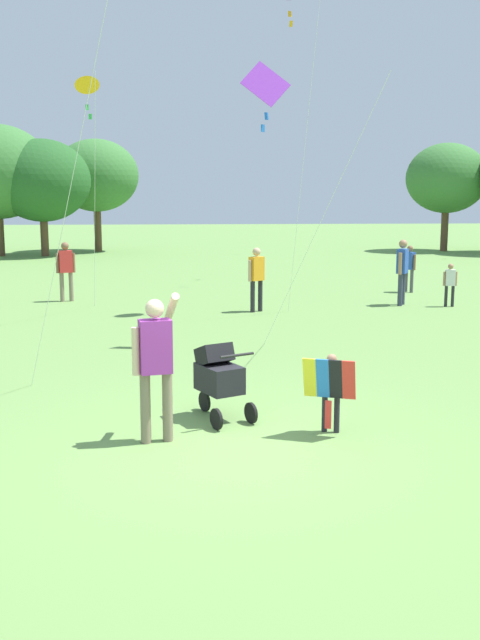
# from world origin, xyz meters

# --- Properties ---
(ground_plane) EXTENTS (120.00, 120.00, 0.00)m
(ground_plane) POSITION_xyz_m (0.00, 0.00, 0.00)
(ground_plane) COLOR #668E47
(treeline_distant) EXTENTS (39.06, 6.99, 6.02)m
(treeline_distant) POSITION_xyz_m (2.03, 27.53, 3.69)
(treeline_distant) COLOR brown
(treeline_distant) RESTS_ON ground
(child_with_butterfly_kite) EXTENTS (0.67, 0.47, 1.01)m
(child_with_butterfly_kite) POSITION_xyz_m (1.29, 0.50, 0.62)
(child_with_butterfly_kite) COLOR #232328
(child_with_butterfly_kite) RESTS_ON ground
(person_adult_flyer) EXTENTS (0.58, 0.61, 1.83)m
(person_adult_flyer) POSITION_xyz_m (-0.87, 0.32, 1.06)
(person_adult_flyer) COLOR #7F705B
(person_adult_flyer) RESTS_ON ground
(stroller) EXTENTS (0.83, 1.10, 1.03)m
(stroller) POSITION_xyz_m (-0.08, 1.20, 0.61)
(stroller) COLOR black
(stroller) RESTS_ON ground
(kite_orange_delta) EXTENTS (2.09, 3.16, 5.44)m
(kite_orange_delta) POSITION_xyz_m (1.06, 5.96, 4.80)
(kite_orange_delta) COLOR purple
(kite_orange_delta) RESTS_ON ground
(kite_blue_high) EXTENTS (0.98, 3.71, 5.87)m
(kite_blue_high) POSITION_xyz_m (-2.97, 11.33, 5.57)
(kite_blue_high) COLOR #F4A319
(kite_blue_high) RESTS_ON ground
(person_red_shirt) EXTENTS (0.44, 0.37, 1.61)m
(person_red_shirt) POSITION_xyz_m (1.23, 10.11, 0.95)
(person_red_shirt) COLOR #232328
(person_red_shirt) RESTS_ON ground
(person_sitting_far) EXTENTS (0.36, 0.18, 1.14)m
(person_sitting_far) POSITION_xyz_m (6.37, 10.60, 0.67)
(person_sitting_far) COLOR #232328
(person_sitting_far) RESTS_ON ground
(person_couple_left) EXTENTS (0.50, 0.32, 1.63)m
(person_couple_left) POSITION_xyz_m (-3.83, 12.26, 0.96)
(person_couple_left) COLOR #7F705B
(person_couple_left) RESTS_ON ground
(person_kid_running) EXTENTS (0.32, 0.39, 1.40)m
(person_kid_running) POSITION_xyz_m (6.13, 13.46, 0.83)
(person_kid_running) COLOR #4C4C51
(person_kid_running) RESTS_ON ground
(person_back_turned) EXTENTS (0.39, 0.49, 1.74)m
(person_back_turned) POSITION_xyz_m (5.18, 10.93, 1.03)
(person_back_turned) COLOR #33384C
(person_back_turned) RESTS_ON ground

